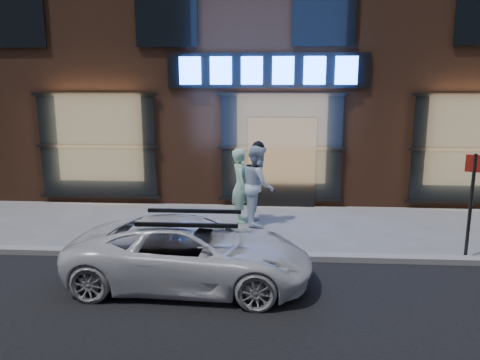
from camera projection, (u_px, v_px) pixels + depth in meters
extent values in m
plane|color=slate|center=(285.00, 259.00, 8.89)|extent=(90.00, 90.00, 0.00)
cube|color=gray|center=(285.00, 256.00, 8.88)|extent=(60.00, 0.25, 0.12)
cube|color=#54301E|center=(281.00, 31.00, 15.68)|extent=(30.00, 8.00, 10.00)
cube|color=black|center=(267.00, 71.00, 12.04)|extent=(5.20, 0.06, 0.90)
cube|color=black|center=(281.00, 163.00, 12.48)|extent=(1.80, 0.10, 2.40)
cube|color=#FFBF72|center=(98.00, 146.00, 12.77)|extent=(3.00, 0.04, 2.60)
cube|color=black|center=(98.00, 146.00, 12.73)|extent=(3.20, 0.06, 2.80)
cube|color=#FFBF72|center=(282.00, 148.00, 12.45)|extent=(3.00, 0.04, 2.60)
cube|color=black|center=(282.00, 148.00, 12.41)|extent=(3.20, 0.06, 2.80)
cube|color=#FFBF72|center=(474.00, 149.00, 12.14)|extent=(3.00, 0.04, 2.60)
cube|color=black|center=(475.00, 149.00, 12.10)|extent=(3.20, 0.06, 2.80)
cube|color=black|center=(14.00, 16.00, 12.16)|extent=(1.60, 0.06, 1.60)
cube|color=black|center=(166.00, 14.00, 11.91)|extent=(1.60, 0.06, 1.60)
cube|color=black|center=(324.00, 13.00, 11.66)|extent=(1.60, 0.06, 1.60)
cube|color=#2659FF|center=(190.00, 71.00, 12.10)|extent=(0.55, 0.12, 0.70)
cube|color=#2659FF|center=(221.00, 71.00, 12.05)|extent=(0.55, 0.12, 0.70)
cube|color=#2659FF|center=(252.00, 71.00, 12.00)|extent=(0.55, 0.12, 0.70)
cube|color=#2659FF|center=(283.00, 71.00, 11.95)|extent=(0.55, 0.12, 0.70)
cube|color=#2659FF|center=(315.00, 70.00, 11.90)|extent=(0.55, 0.12, 0.70)
cube|color=#2659FF|center=(346.00, 70.00, 11.85)|extent=(0.55, 0.12, 0.70)
imported|color=#B2EABF|center=(241.00, 186.00, 11.15)|extent=(0.51, 0.70, 1.78)
imported|color=white|center=(258.00, 185.00, 10.98)|extent=(0.81, 0.99, 1.89)
imported|color=silver|center=(191.00, 253.00, 7.69)|extent=(4.06, 2.02, 1.10)
cylinder|color=#262628|center=(470.00, 207.00, 8.75)|extent=(0.06, 0.06, 2.02)
cube|color=#AA1B13|center=(475.00, 164.00, 8.58)|extent=(0.31, 0.14, 0.32)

